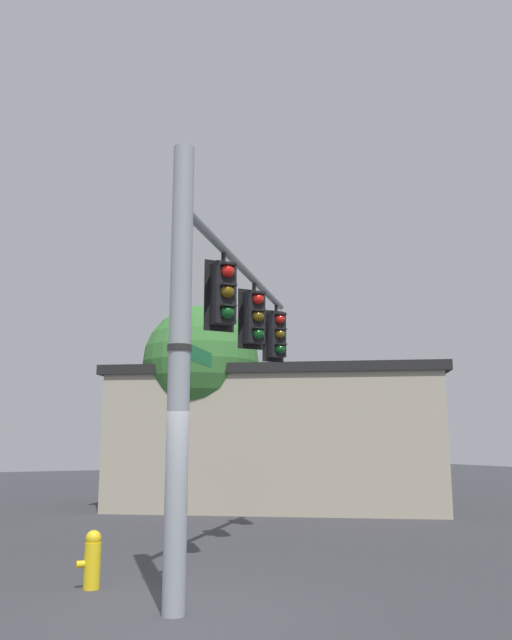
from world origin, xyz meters
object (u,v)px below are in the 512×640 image
traffic_light_nearest_pole (224,293)px  traffic_light_mid_inner (255,317)px  fire_hydrant (92,559)px  street_name_sign (189,352)px  traffic_light_mid_outer (277,335)px

traffic_light_nearest_pole → traffic_light_mid_inner: bearing=-129.5°
traffic_light_mid_inner → fire_hydrant: bearing=21.5°
street_name_sign → fire_hydrant: size_ratio=1.50×
street_name_sign → fire_hydrant: bearing=-61.5°
traffic_light_mid_outer → fire_hydrant: 6.85m
street_name_sign → traffic_light_mid_inner: bearing=-129.7°
traffic_light_nearest_pole → fire_hydrant: (1.89, -0.37, -4.13)m
traffic_light_mid_inner → fire_hydrant: (3.26, 1.28, -4.13)m
traffic_light_mid_outer → traffic_light_mid_inner: bearing=50.5°
traffic_light_nearest_pole → traffic_light_mid_inner: size_ratio=1.00×
traffic_light_nearest_pole → fire_hydrant: bearing=-11.2°
traffic_light_mid_outer → street_name_sign: (3.75, 4.53, -1.20)m
traffic_light_mid_inner → traffic_light_mid_outer: same height
fire_hydrant → traffic_light_mid_inner: bearing=-158.5°
traffic_light_mid_inner → street_name_sign: bearing=50.3°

